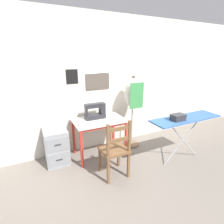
% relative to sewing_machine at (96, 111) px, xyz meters
% --- Properties ---
extents(ground_plane, '(14.00, 14.00, 0.00)m').
position_rel_sewing_machine_xyz_m(ground_plane, '(0.02, -0.39, -0.84)').
color(ground_plane, gray).
extents(wall_back, '(10.00, 0.07, 2.55)m').
position_rel_sewing_machine_xyz_m(wall_back, '(0.02, 0.27, 0.44)').
color(wall_back, silver).
rests_on(wall_back, ground_plane).
extents(sewing_table, '(0.92, 0.60, 0.70)m').
position_rel_sewing_machine_xyz_m(sewing_table, '(0.02, -0.11, -0.23)').
color(sewing_table, silver).
rests_on(sewing_table, ground_plane).
extents(sewing_machine, '(0.38, 0.16, 0.31)m').
position_rel_sewing_machine_xyz_m(sewing_machine, '(0.00, 0.00, 0.00)').
color(sewing_machine, '#28282D').
rests_on(sewing_machine, sewing_table).
extents(fabric_bowl, '(0.12, 0.12, 0.05)m').
position_rel_sewing_machine_xyz_m(fabric_bowl, '(-0.35, -0.24, -0.11)').
color(fabric_bowl, silver).
rests_on(fabric_bowl, sewing_table).
extents(scissors, '(0.12, 0.11, 0.01)m').
position_rel_sewing_machine_xyz_m(scissors, '(0.39, -0.21, -0.13)').
color(scissors, silver).
rests_on(scissors, sewing_table).
extents(thread_spool_near_machine, '(0.03, 0.03, 0.04)m').
position_rel_sewing_machine_xyz_m(thread_spool_near_machine, '(0.20, 0.01, -0.11)').
color(thread_spool_near_machine, silver).
rests_on(thread_spool_near_machine, sewing_table).
extents(wooden_chair, '(0.40, 0.38, 0.94)m').
position_rel_sewing_machine_xyz_m(wooden_chair, '(-0.01, -0.78, -0.39)').
color(wooden_chair, brown).
rests_on(wooden_chair, ground_plane).
extents(filing_cabinet, '(0.38, 0.47, 0.62)m').
position_rel_sewing_machine_xyz_m(filing_cabinet, '(-0.76, -0.00, -0.53)').
color(filing_cabinet, '#93999E').
rests_on(filing_cabinet, ground_plane).
extents(dress_form, '(0.35, 0.32, 1.46)m').
position_rel_sewing_machine_xyz_m(dress_form, '(0.76, -0.04, 0.21)').
color(dress_form, '#846647').
rests_on(dress_form, ground_plane).
extents(ironing_board, '(1.30, 0.37, 0.82)m').
position_rel_sewing_machine_xyz_m(ironing_board, '(1.26, -0.92, -0.07)').
color(ironing_board, '#3D6BAD').
rests_on(ironing_board, ground_plane).
extents(storage_box, '(0.23, 0.16, 0.10)m').
position_rel_sewing_machine_xyz_m(storage_box, '(1.04, -0.95, 0.02)').
color(storage_box, '#333338').
rests_on(storage_box, ironing_board).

